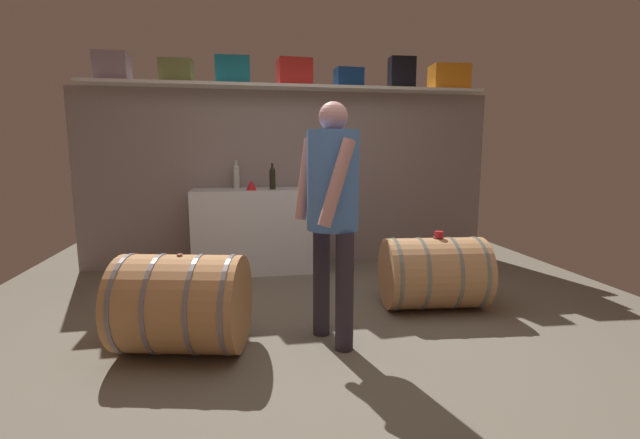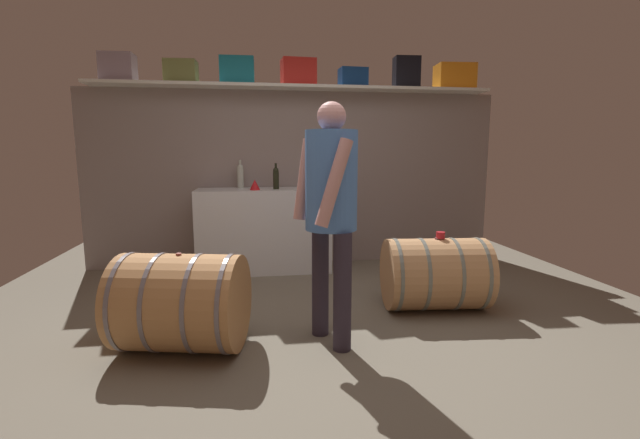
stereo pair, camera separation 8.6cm
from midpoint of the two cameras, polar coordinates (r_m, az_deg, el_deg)
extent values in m
cube|color=#716A5A|center=(3.66, 0.35, -12.25)|extent=(5.92, 7.78, 0.02)
cube|color=gray|center=(5.13, -2.65, 5.31)|extent=(4.72, 0.10, 1.98)
cube|color=silver|center=(5.02, -2.55, 16.77)|extent=(4.34, 0.40, 0.03)
cube|color=gray|center=(5.18, -24.36, 17.55)|extent=(0.34, 0.25, 0.29)
cube|color=olive|center=(5.06, -17.15, 17.88)|extent=(0.34, 0.26, 0.24)
cube|color=#147186|center=(5.01, -10.23, 18.48)|extent=(0.36, 0.25, 0.28)
cube|color=red|center=(5.04, -2.33, 18.55)|extent=(0.38, 0.29, 0.28)
cube|color=navy|center=(5.14, 4.81, 17.91)|extent=(0.31, 0.23, 0.21)
cube|color=black|center=(5.33, 11.66, 18.21)|extent=(0.29, 0.20, 0.35)
cube|color=orange|center=(5.54, 17.56, 17.27)|extent=(0.44, 0.32, 0.28)
cube|color=white|center=(4.84, -6.80, -1.37)|extent=(1.43, 0.53, 0.91)
cylinder|color=#B8C3B7|center=(4.92, -9.82, 5.31)|extent=(0.07, 0.07, 0.22)
sphere|color=#B8C3B7|center=(4.92, -9.86, 6.71)|extent=(0.07, 0.07, 0.07)
cylinder|color=#B8C3B7|center=(4.92, -9.87, 7.24)|extent=(0.03, 0.03, 0.07)
cylinder|color=black|center=(4.73, -5.23, 5.10)|extent=(0.06, 0.06, 0.19)
sphere|color=black|center=(4.73, -5.25, 6.38)|extent=(0.06, 0.06, 0.06)
cylinder|color=black|center=(4.72, -5.26, 6.90)|extent=(0.02, 0.02, 0.07)
cylinder|color=white|center=(4.94, 0.18, 4.22)|extent=(0.08, 0.08, 0.00)
cylinder|color=white|center=(4.94, 0.18, 4.69)|extent=(0.01, 0.01, 0.08)
sphere|color=white|center=(4.93, 0.18, 5.47)|extent=(0.08, 0.08, 0.08)
sphere|color=maroon|center=(4.93, 0.18, 5.33)|extent=(0.05, 0.05, 0.05)
cone|color=red|center=(4.66, -7.96, 4.50)|extent=(0.11, 0.11, 0.11)
cylinder|color=tan|center=(3.80, 15.43, -6.82)|extent=(0.88, 0.66, 0.59)
cylinder|color=slate|center=(3.71, 10.32, -7.05)|extent=(0.08, 0.60, 0.60)
cylinder|color=slate|center=(3.77, 13.52, -6.91)|extent=(0.08, 0.60, 0.60)
cylinder|color=slate|center=(3.85, 17.31, -6.73)|extent=(0.08, 0.60, 0.60)
cylinder|color=slate|center=(3.93, 20.26, -6.57)|extent=(0.08, 0.60, 0.60)
cylinder|color=#86454D|center=(3.74, 15.62, -2.39)|extent=(0.04, 0.04, 0.01)
cylinder|color=#B9814D|center=(3.06, -16.87, -10.26)|extent=(0.92, 0.79, 0.64)
cylinder|color=slate|center=(3.19, -22.59, -9.77)|extent=(0.17, 0.64, 0.65)
cylinder|color=slate|center=(3.11, -19.11, -10.08)|extent=(0.17, 0.64, 0.65)
cylinder|color=slate|center=(3.02, -14.56, -10.43)|extent=(0.17, 0.64, 0.65)
cylinder|color=slate|center=(2.96, -10.68, -10.67)|extent=(0.17, 0.64, 0.65)
cylinder|color=#93473D|center=(2.97, -17.15, -4.33)|extent=(0.04, 0.04, 0.01)
cylinder|color=red|center=(3.74, 16.07, -1.97)|extent=(0.07, 0.07, 0.05)
cylinder|color=#302836|center=(3.14, 0.83, -8.02)|extent=(0.12, 0.12, 0.79)
cylinder|color=#302836|center=(2.90, 3.79, -9.45)|extent=(0.12, 0.12, 0.79)
cylinder|color=#4D80CF|center=(2.89, 2.34, 5.09)|extent=(0.34, 0.34, 0.65)
sphere|color=tan|center=(2.89, 2.39, 13.27)|extent=(0.19, 0.19, 0.19)
cylinder|color=tan|center=(3.01, -1.26, 5.23)|extent=(0.18, 0.14, 0.56)
cylinder|color=tan|center=(2.67, 2.76, 4.77)|extent=(0.27, 0.17, 0.55)
camera|label=1|loc=(0.04, -89.26, 0.12)|focal=24.57mm
camera|label=2|loc=(0.04, 90.74, -0.12)|focal=24.57mm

